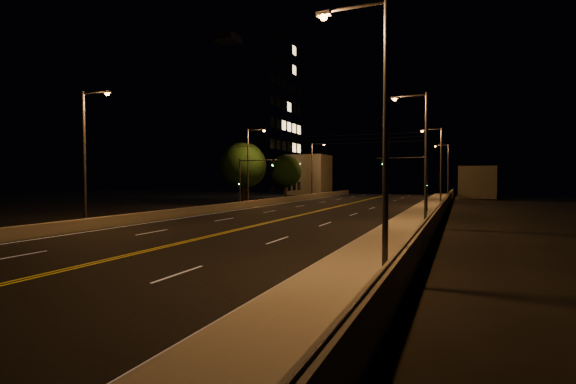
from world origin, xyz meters
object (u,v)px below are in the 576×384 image
at_px(building_tower, 228,120).
at_px(streetlight_4, 87,150).
at_px(streetlight_6, 313,167).
at_px(traffic_signal_left, 248,177).
at_px(streetlight_3, 446,167).
at_px(streetlight_5, 250,162).
at_px(tree_0, 244,165).
at_px(streetlight_2, 439,162).
at_px(tree_1, 246,167).
at_px(traffic_signal_right, 416,177).
at_px(streetlight_0, 378,121).
at_px(tree_2, 286,171).
at_px(streetlight_1, 422,151).

bearing_deg(building_tower, streetlight_4, -70.36).
height_order(streetlight_6, traffic_signal_left, streetlight_6).
height_order(streetlight_3, streetlight_4, same).
xyz_separation_m(streetlight_4, streetlight_5, (0.00, 24.08, 0.00)).
bearing_deg(streetlight_6, tree_0, -97.81).
bearing_deg(streetlight_2, tree_1, 176.00).
xyz_separation_m(traffic_signal_right, tree_1, (-25.75, 12.57, 1.42)).
relative_size(streetlight_0, streetlight_5, 1.00).
bearing_deg(streetlight_4, streetlight_0, -18.53).
bearing_deg(streetlight_3, tree_2, -148.53).
xyz_separation_m(streetlight_1, streetlight_5, (-21.46, 14.55, 0.00)).
bearing_deg(traffic_signal_right, building_tower, 145.38).
bearing_deg(streetlight_2, traffic_signal_right, -98.37).
xyz_separation_m(streetlight_1, streetlight_2, (0.00, 22.47, 0.00)).
bearing_deg(streetlight_5, tree_1, 120.80).
bearing_deg(tree_0, streetlight_3, 52.15).
bearing_deg(tree_0, tree_1, 115.69).
relative_size(tree_0, tree_1, 1.02).
bearing_deg(streetlight_0, streetlight_4, 161.47).
bearing_deg(tree_0, traffic_signal_right, -15.21).
xyz_separation_m(streetlight_0, building_tower, (-38.06, 53.71, 8.94)).
bearing_deg(streetlight_3, tree_0, -127.85).
relative_size(streetlight_1, streetlight_4, 1.00).
bearing_deg(traffic_signal_left, streetlight_2, 27.72).
xyz_separation_m(streetlight_2, streetlight_4, (-21.46, -31.99, 0.00)).
distance_m(streetlight_2, streetlight_5, 22.88).
height_order(streetlight_0, streetlight_5, same).
relative_size(streetlight_2, tree_1, 1.18).
bearing_deg(building_tower, streetlight_2, -20.89).
xyz_separation_m(streetlight_1, traffic_signal_left, (-20.29, 11.80, -1.83)).
bearing_deg(building_tower, streetlight_5, -53.51).
distance_m(streetlight_3, tree_0, 39.50).
xyz_separation_m(traffic_signal_left, tree_1, (-7.03, 12.57, 1.42)).
height_order(streetlight_4, building_tower, building_tower).
relative_size(streetlight_3, streetlight_4, 1.00).
distance_m(streetlight_1, building_tower, 53.83).
bearing_deg(tree_2, traffic_signal_right, -43.39).
bearing_deg(tree_1, building_tower, 130.41).
xyz_separation_m(streetlight_5, tree_2, (-3.47, 19.34, -0.82)).
height_order(streetlight_5, traffic_signal_right, streetlight_5).
relative_size(streetlight_3, streetlight_5, 1.00).
distance_m(streetlight_4, traffic_signal_right, 29.22).
bearing_deg(streetlight_1, streetlight_4, -156.07).
xyz_separation_m(streetlight_3, streetlight_5, (-21.46, -34.61, 0.00)).
xyz_separation_m(streetlight_4, tree_2, (-3.47, 43.42, -0.82)).
bearing_deg(tree_2, traffic_signal_left, -78.13).
bearing_deg(building_tower, tree_0, -54.00).
height_order(streetlight_2, tree_0, streetlight_2).
xyz_separation_m(streetlight_0, traffic_signal_right, (-1.57, 28.52, -1.83)).
bearing_deg(streetlight_6, traffic_signal_left, -87.46).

